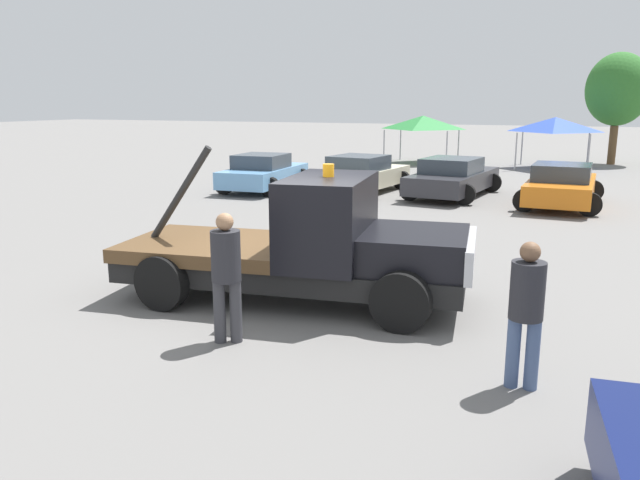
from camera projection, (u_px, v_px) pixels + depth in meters
name	position (u px, v px, depth m)	size (l,w,h in m)	color
ground_plane	(292.00, 299.00, 10.37)	(160.00, 160.00, 0.00)	slate
tow_truck	(312.00, 248.00, 10.08)	(5.92, 2.84, 2.51)	black
person_near_truck	(526.00, 305.00, 6.95)	(0.38, 0.38, 1.72)	#475B84
person_at_hood	(226.00, 269.00, 8.31)	(0.40, 0.40, 1.79)	#38383D
parked_car_skyblue	(264.00, 173.00, 22.87)	(2.61, 4.41, 1.34)	#669ED1
parked_car_cream	(361.00, 175.00, 22.29)	(2.90, 4.69, 1.34)	beige
parked_car_charcoal	(453.00, 178.00, 21.40)	(2.92, 5.08, 1.34)	#2D2D33
parked_car_orange	(561.00, 186.00, 19.37)	(2.59, 4.60, 1.34)	orange
canopy_tent_green	(423.00, 122.00, 32.51)	(3.29, 3.29, 2.48)	#9E9EA3
canopy_tent_blue	(555.00, 125.00, 29.90)	(3.24, 3.24, 2.47)	#9E9EA3
tree_left	(618.00, 90.00, 31.62)	(3.15, 3.15, 5.63)	brown
traffic_cone	(416.00, 235.00, 14.10)	(0.40, 0.40, 0.55)	black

